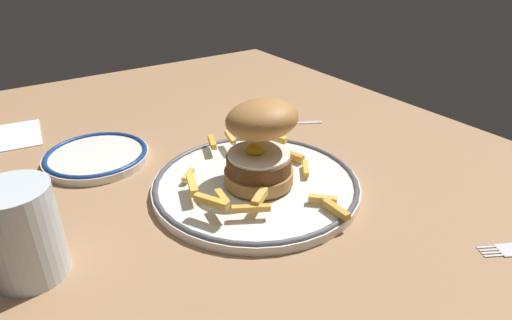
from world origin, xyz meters
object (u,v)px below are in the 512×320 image
at_px(burger, 260,141).
at_px(side_plate, 97,156).
at_px(water_glass, 24,239).
at_px(dinner_plate, 256,184).
at_px(napkin, 10,136).
at_px(spoon, 269,123).

bearing_deg(burger, side_plate, -141.89).
height_order(burger, water_glass, burger).
height_order(burger, side_plate, burger).
distance_m(dinner_plate, napkin, 0.47).
distance_m(water_glass, napkin, 0.40).
xyz_separation_m(side_plate, spoon, (0.04, 0.31, -0.00)).
relative_size(dinner_plate, spoon, 2.31).
xyz_separation_m(water_glass, napkin, (-0.40, 0.03, -0.04)).
bearing_deg(side_plate, spoon, 83.55).
distance_m(water_glass, spoon, 0.48).
xyz_separation_m(burger, water_glass, (0.01, -0.30, -0.03)).
xyz_separation_m(side_plate, napkin, (-0.18, -0.10, -0.01)).
bearing_deg(dinner_plate, burger, 66.44).
bearing_deg(side_plate, water_glass, -30.64).
height_order(dinner_plate, spoon, dinner_plate).
xyz_separation_m(water_glass, side_plate, (-0.22, 0.13, -0.04)).
relative_size(dinner_plate, burger, 2.27).
bearing_deg(napkin, water_glass, -4.13).
distance_m(dinner_plate, side_plate, 0.27).
distance_m(burger, side_plate, 0.28).
xyz_separation_m(dinner_plate, side_plate, (-0.21, -0.16, -0.00)).
bearing_deg(spoon, napkin, -117.27).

